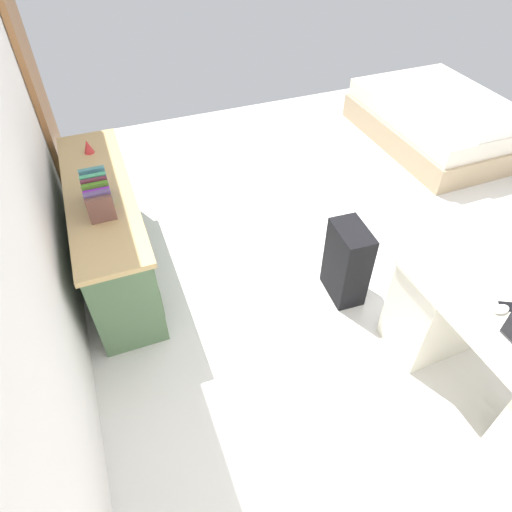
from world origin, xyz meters
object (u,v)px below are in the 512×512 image
Objects in this scene: bed at (440,121)px; figurine_small at (88,147)px; desk at (496,361)px; computer_mouse at (501,309)px; credenza at (110,231)px; suitcase_black at (347,263)px; cell_phone_by_mouse at (512,307)px.

bed is 3.87m from figurine_small.
computer_mouse is at bearing 20.68° from desk.
bed is at bearing -32.92° from desk.
credenza reaches higher than bed.
credenza is at bearing 63.77° from suitcase_black.
desk is at bearing -172.04° from cell_phone_by_mouse.
figurine_small is (1.48, 1.61, 0.52)m from suitcase_black.
desk is 2.26× the size of suitcase_black.
cell_phone_by_mouse is at bearing -19.99° from desk.
bed is at bearing -5.39° from cell_phone_by_mouse.
credenza is 2.80× the size of suitcase_black.
suitcase_black is 2.24m from figurine_small.
credenza is at bearing 43.75° from computer_mouse.
credenza is 0.94× the size of bed.
bed is 19.11× the size of computer_mouse.
figurine_small reaches higher than credenza.
credenza reaches higher than suitcase_black.
desk is 0.39m from computer_mouse.
cell_phone_by_mouse is (-1.93, -2.01, 0.37)m from credenza.
credenza is 3.91m from bed.
credenza is at bearing -179.84° from figurine_small.
computer_mouse is (-1.00, -0.33, 0.45)m from suitcase_black.
computer_mouse is at bearing 114.73° from cell_phone_by_mouse.
bed is 3.36m from computer_mouse.
cell_phone_by_mouse is at bearing -154.46° from suitcase_black.
figurine_small is at bearing 36.54° from computer_mouse.
computer_mouse is 0.74× the size of cell_phone_by_mouse.
suitcase_black reaches higher than bed.
figurine_small is at bearing 37.39° from desk.
bed is at bearing -77.94° from credenza.
cell_phone_by_mouse is 3.20m from figurine_small.
figurine_small reaches higher than cell_phone_by_mouse.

